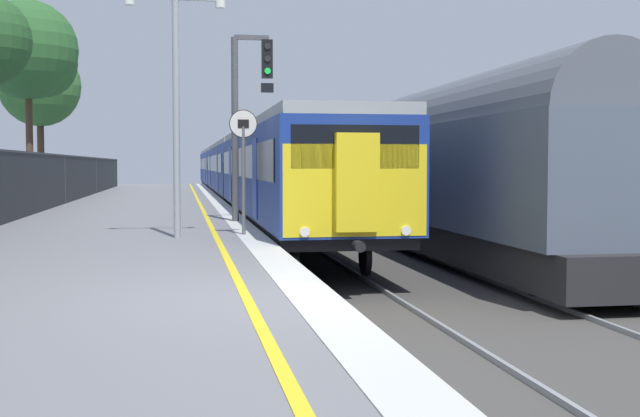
{
  "coord_description": "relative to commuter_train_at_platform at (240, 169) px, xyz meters",
  "views": [
    {
      "loc": [
        -1.06,
        -8.96,
        1.49
      ],
      "look_at": [
        1.63,
        6.7,
        0.63
      ],
      "focal_mm": 45.59,
      "sensor_mm": 36.0,
      "label": 1
    }
  ],
  "objects": [
    {
      "name": "ground",
      "position": [
        0.54,
        -35.17,
        -1.88
      ],
      "size": [
        17.4,
        110.0,
        1.21
      ],
      "color": "slate"
    },
    {
      "name": "signal_gantry",
      "position": [
        -1.47,
        -22.77,
        1.78
      ],
      "size": [
        1.1,
        0.24,
        4.87
      ],
      "color": "#47474C",
      "rests_on": "ground"
    },
    {
      "name": "freight_train_adjacent_track",
      "position": [
        4.0,
        -11.63,
        0.23
      ],
      "size": [
        2.6,
        41.15,
        4.57
      ],
      "color": "#232326",
      "rests_on": "ground"
    },
    {
      "name": "background_tree_back",
      "position": [
        -10.42,
        0.96,
        4.28
      ],
      "size": [
        4.29,
        4.29,
        7.82
      ],
      "color": "#473323",
      "rests_on": "ground"
    },
    {
      "name": "platform_lamp_mid",
      "position": [
        -3.23,
        -27.35,
        1.7
      ],
      "size": [
        2.0,
        0.2,
        4.95
      ],
      "color": "#93999E",
      "rests_on": "ground"
    },
    {
      "name": "commuter_train_at_platform",
      "position": [
        0.0,
        0.0,
        0.0
      ],
      "size": [
        2.83,
        59.74,
        3.81
      ],
      "color": "navy",
      "rests_on": "ground"
    },
    {
      "name": "speed_limit_sign",
      "position": [
        -1.85,
        -26.92,
        0.43
      ],
      "size": [
        0.59,
        0.08,
        2.65
      ],
      "color": "#59595B",
      "rests_on": "ground"
    },
    {
      "name": "background_tree_right",
      "position": [
        -9.51,
        -6.89,
        5.06
      ],
      "size": [
        4.3,
        4.3,
        8.63
      ],
      "color": "#473323",
      "rests_on": "ground"
    }
  ]
}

